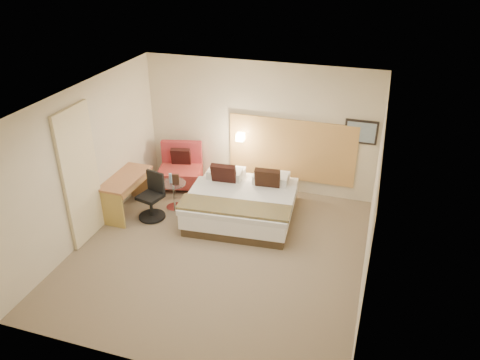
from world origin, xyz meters
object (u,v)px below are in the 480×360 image
(lounge_chair, at_px, (181,169))
(desk, at_px, (127,185))
(desk_chair, at_px, (152,200))
(side_table, at_px, (174,194))
(bed, at_px, (242,202))

(lounge_chair, height_order, desk, lounge_chair)
(desk, height_order, desk_chair, desk_chair)
(desk, bearing_deg, side_table, 26.91)
(bed, bearing_deg, desk, -167.16)
(lounge_chair, distance_m, desk_chair, 1.36)
(bed, relative_size, desk_chair, 2.32)
(bed, bearing_deg, side_table, -176.02)
(lounge_chair, relative_size, desk, 0.84)
(bed, bearing_deg, lounge_chair, 153.25)
(lounge_chair, bearing_deg, bed, -26.75)
(side_table, distance_m, desk, 0.92)
(bed, xyz_separation_m, side_table, (-1.38, -0.10, -0.00))
(side_table, relative_size, desk_chair, 0.67)
(bed, distance_m, desk, 2.23)
(bed, relative_size, lounge_chair, 2.04)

